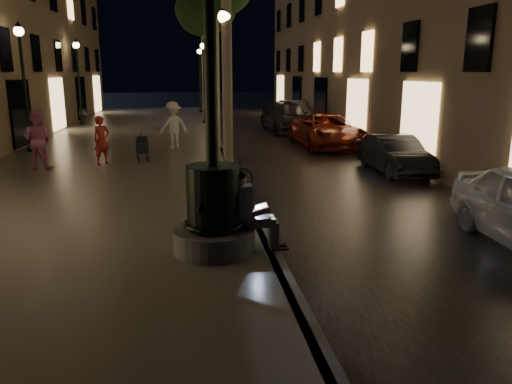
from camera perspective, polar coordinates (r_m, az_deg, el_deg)
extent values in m
plane|color=black|center=(21.44, -4.07, 4.96)|extent=(120.00, 120.00, 0.00)
cube|color=black|center=(21.84, 3.84, 5.15)|extent=(6.00, 45.00, 0.02)
cube|color=slate|center=(21.54, -14.79, 4.85)|extent=(8.00, 45.00, 0.20)
cube|color=#59595B|center=(21.43, -4.07, 5.22)|extent=(0.25, 45.00, 0.20)
cylinder|color=#59595B|center=(8.64, -4.80, -5.48)|extent=(1.40, 1.40, 0.40)
cylinder|color=black|center=(8.42, -4.90, -0.65)|extent=(0.90, 0.90, 1.10)
torus|color=black|center=(8.54, -4.84, -3.57)|extent=(1.04, 1.04, 0.10)
torus|color=black|center=(8.33, -4.96, 2.02)|extent=(0.89, 0.89, 0.09)
cylinder|color=black|center=(8.16, -5.22, 14.14)|extent=(0.20, 0.20, 3.20)
cube|color=tan|center=(8.59, -1.17, -3.47)|extent=(0.38, 0.25, 0.19)
cube|color=silver|center=(8.48, -1.61, -1.16)|extent=(0.48, 0.28, 0.60)
sphere|color=tan|center=(8.39, -1.84, 1.42)|extent=(0.22, 0.22, 0.22)
sphere|color=black|center=(8.38, -1.92, 1.71)|extent=(0.22, 0.22, 0.22)
cube|color=tan|center=(8.53, 0.61, -3.58)|extent=(0.49, 0.14, 0.15)
cube|color=tan|center=(8.71, 0.42, -3.22)|extent=(0.49, 0.14, 0.15)
cube|color=tan|center=(8.64, 2.14, -5.09)|extent=(0.14, 0.13, 0.50)
cube|color=tan|center=(8.82, 1.92, -4.70)|extent=(0.14, 0.13, 0.50)
cube|color=black|center=(8.74, 2.81, -6.49)|extent=(0.28, 0.11, 0.03)
cube|color=black|center=(8.91, 2.58, -6.08)|extent=(0.28, 0.11, 0.03)
cube|color=black|center=(8.60, 0.65, -2.85)|extent=(0.25, 0.35, 0.02)
cube|color=black|center=(8.54, -0.47, -2.15)|extent=(0.09, 0.35, 0.23)
cube|color=#A5CAEC|center=(8.55, -0.36, -2.14)|extent=(0.07, 0.32, 0.19)
cylinder|color=#6B604C|center=(14.21, -3.30, 11.51)|extent=(0.28, 0.28, 5.00)
cylinder|color=#6B604C|center=(20.20, -4.58, 12.25)|extent=(0.28, 0.28, 5.10)
cylinder|color=#6B604C|center=(26.18, -5.61, 12.32)|extent=(0.28, 0.28, 4.90)
ellipsoid|color=black|center=(26.35, -5.80, 20.06)|extent=(3.00, 3.00, 2.40)
cylinder|color=#6B604C|center=(32.18, -5.94, 12.81)|extent=(0.28, 0.28, 5.20)
ellipsoid|color=black|center=(32.34, -6.11, 19.37)|extent=(3.00, 3.00, 2.40)
cylinder|color=black|center=(14.49, -3.37, 1.98)|extent=(0.28, 0.28, 0.20)
cylinder|color=black|center=(14.22, -3.49, 10.30)|extent=(0.12, 0.12, 4.40)
sphere|color=#FFD88C|center=(14.27, -3.62, 19.35)|extent=(0.36, 0.36, 0.36)
cone|color=black|center=(14.30, -3.64, 20.35)|extent=(0.30, 0.30, 0.22)
cylinder|color=black|center=(22.37, -5.03, 6.07)|extent=(0.28, 0.28, 0.20)
cylinder|color=black|center=(22.20, -5.14, 11.46)|extent=(0.12, 0.12, 4.40)
sphere|color=#FFD88C|center=(22.23, -5.27, 17.26)|extent=(0.36, 0.36, 0.36)
cone|color=black|center=(22.24, -5.29, 17.90)|extent=(0.30, 0.30, 0.22)
cylinder|color=black|center=(30.31, -5.83, 8.03)|extent=(0.28, 0.28, 0.20)
cylinder|color=black|center=(30.19, -5.93, 12.00)|extent=(0.12, 0.12, 4.40)
sphere|color=#FFD88C|center=(30.21, -6.04, 16.27)|extent=(0.36, 0.36, 0.36)
cone|color=black|center=(30.22, -6.05, 16.74)|extent=(0.30, 0.30, 0.22)
cylinder|color=black|center=(38.28, -6.30, 9.17)|extent=(0.28, 0.28, 0.20)
cylinder|color=black|center=(38.18, -6.39, 12.31)|extent=(0.12, 0.12, 4.40)
sphere|color=#FFD88C|center=(38.20, -6.48, 15.69)|extent=(0.36, 0.36, 0.36)
cone|color=black|center=(38.21, -6.49, 16.06)|extent=(0.30, 0.30, 0.22)
cylinder|color=black|center=(21.23, -24.30, 4.52)|extent=(0.28, 0.28, 0.20)
cylinder|color=black|center=(21.04, -24.86, 10.16)|extent=(0.12, 0.12, 4.40)
sphere|color=#FFD88C|center=(21.08, -25.49, 16.25)|extent=(0.36, 0.36, 0.36)
cone|color=black|center=(21.09, -25.56, 16.93)|extent=(0.30, 0.30, 0.22)
cylinder|color=black|center=(30.88, -19.22, 7.45)|extent=(0.28, 0.28, 0.20)
cylinder|color=black|center=(30.75, -19.53, 11.34)|extent=(0.12, 0.12, 4.40)
sphere|color=#FFD88C|center=(30.78, -19.88, 15.51)|extent=(0.36, 0.36, 0.36)
cone|color=black|center=(30.79, -19.91, 15.98)|extent=(0.30, 0.30, 0.22)
cube|color=black|center=(17.74, -12.90, 5.09)|extent=(0.49, 0.72, 0.40)
cube|color=black|center=(17.40, -12.89, 5.82)|extent=(0.37, 0.20, 0.26)
cylinder|color=black|center=(17.54, -13.31, 3.64)|extent=(0.06, 0.18, 0.18)
cylinder|color=black|center=(17.55, -12.26, 3.70)|extent=(0.06, 0.18, 0.18)
cylinder|color=black|center=(18.06, -13.38, 3.92)|extent=(0.06, 0.18, 0.18)
cylinder|color=black|center=(18.08, -12.37, 3.98)|extent=(0.06, 0.18, 0.18)
cylinder|color=black|center=(18.05, -13.02, 6.37)|extent=(0.08, 0.40, 0.25)
imported|color=black|center=(16.68, 15.58, 4.12)|extent=(1.30, 3.71, 1.22)
imported|color=maroon|center=(21.97, 8.06, 6.94)|extent=(2.51, 5.20, 1.43)
imported|color=#29292D|center=(27.65, 3.52, 8.51)|extent=(2.45, 5.39, 1.53)
imported|color=#A6A4A0|center=(31.46, 4.30, 9.06)|extent=(1.78, 4.54, 1.47)
imported|color=red|center=(17.28, -17.22, 5.65)|extent=(0.69, 0.68, 1.61)
imported|color=pink|center=(17.19, -23.67, 5.50)|extent=(1.06, 0.93, 1.85)
imported|color=white|center=(20.33, -9.43, 7.54)|extent=(1.38, 1.16, 1.86)
imported|color=black|center=(13.43, -3.46, 2.38)|extent=(1.63, 1.09, 0.81)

